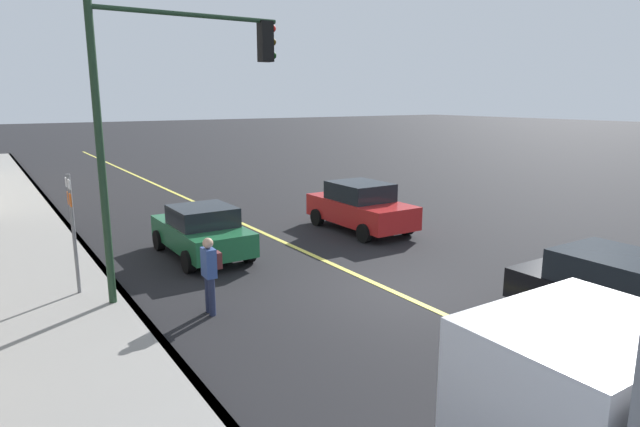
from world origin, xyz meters
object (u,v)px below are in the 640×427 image
street_sign_post (73,227)px  car_green (202,231)px  car_red (360,206)px  pedestrian_with_backpack (210,270)px  traffic_light_mast (169,100)px  car_black (637,297)px

street_sign_post → car_green: bearing=-64.6°
car_green → street_sign_post: size_ratio=1.37×
car_red → car_green: car_red is taller
car_green → pedestrian_with_backpack: (-4.10, 1.37, 0.21)m
pedestrian_with_backpack → traffic_light_mast: size_ratio=0.25×
car_red → pedestrian_with_backpack: (-4.14, 7.03, 0.13)m
traffic_light_mast → street_sign_post: traffic_light_mast is taller
car_red → car_green: size_ratio=1.07×
pedestrian_with_backpack → street_sign_post: bearing=42.1°
pedestrian_with_backpack → street_sign_post: street_sign_post is taller
car_black → car_red: size_ratio=1.13×
traffic_light_mast → street_sign_post: 3.51m
car_black → street_sign_post: bearing=47.2°
pedestrian_with_backpack → traffic_light_mast: traffic_light_mast is taller
car_red → street_sign_post: bearing=100.6°
traffic_light_mast → street_sign_post: (1.02, 1.97, -2.72)m
car_black → pedestrian_with_backpack: bearing=49.1°
traffic_light_mast → car_red: bearing=-69.2°
car_red → car_green: 5.66m
street_sign_post → traffic_light_mast: bearing=-117.3°
car_black → car_green: car_black is taller
car_green → car_red: bearing=-89.6°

